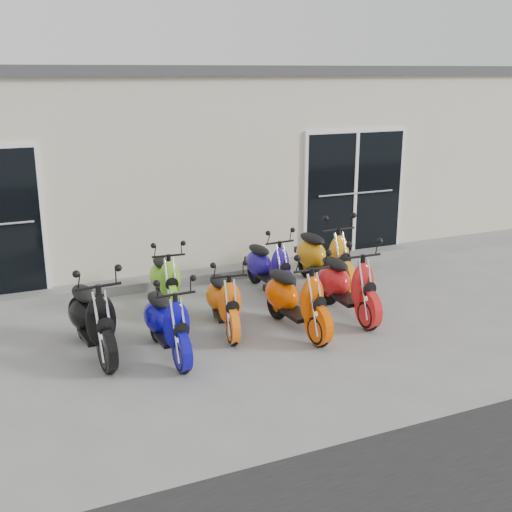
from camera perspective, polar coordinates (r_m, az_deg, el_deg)
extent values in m
plane|color=gray|center=(8.83, 1.58, -5.68)|extent=(80.00, 80.00, 0.00)
cube|color=beige|center=(13.19, -8.20, 8.68)|extent=(14.00, 6.00, 3.20)
cube|color=#3F3F42|center=(13.08, -8.51, 15.99)|extent=(14.20, 6.20, 0.16)
cube|color=gray|center=(10.55, -3.12, -1.55)|extent=(14.00, 0.40, 0.15)
cube|color=black|center=(9.78, -21.39, 3.10)|extent=(1.07, 0.08, 2.22)
cube|color=black|center=(11.54, 8.74, 5.89)|extent=(2.02, 0.08, 2.22)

